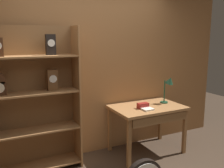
# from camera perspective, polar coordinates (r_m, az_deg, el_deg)

# --- Properties ---
(back_wood_panel) EXTENTS (4.80, 0.05, 2.60)m
(back_wood_panel) POSITION_cam_1_polar(r_m,az_deg,el_deg) (3.77, -4.44, 3.11)
(back_wood_panel) COLOR brown
(back_wood_panel) RESTS_ON ground
(bookshelf) EXTENTS (1.34, 0.34, 1.95)m
(bookshelf) POSITION_cam_1_polar(r_m,az_deg,el_deg) (3.38, -19.43, -4.05)
(bookshelf) COLOR #9E6B3D
(bookshelf) RESTS_ON ground
(workbench) EXTENTS (1.10, 0.71, 0.75)m
(workbench) POSITION_cam_1_polar(r_m,az_deg,el_deg) (3.87, 8.40, -6.52)
(workbench) COLOR #9E6B3D
(workbench) RESTS_ON ground
(desk_lamp) EXTENTS (0.20, 0.20, 0.44)m
(desk_lamp) POSITION_cam_1_polar(r_m,az_deg,el_deg) (4.04, 13.00, -0.08)
(desk_lamp) COLOR #1E472D
(desk_lamp) RESTS_ON workbench
(toolbox_small) EXTENTS (0.17, 0.09, 0.08)m
(toolbox_small) POSITION_cam_1_polar(r_m,az_deg,el_deg) (3.74, 7.18, -5.00)
(toolbox_small) COLOR maroon
(toolbox_small) RESTS_ON workbench
(open_repair_manual) EXTENTS (0.17, 0.23, 0.02)m
(open_repair_manual) POSITION_cam_1_polar(r_m,az_deg,el_deg) (3.70, 7.88, -5.65)
(open_repair_manual) COLOR silver
(open_repair_manual) RESTS_ON workbench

